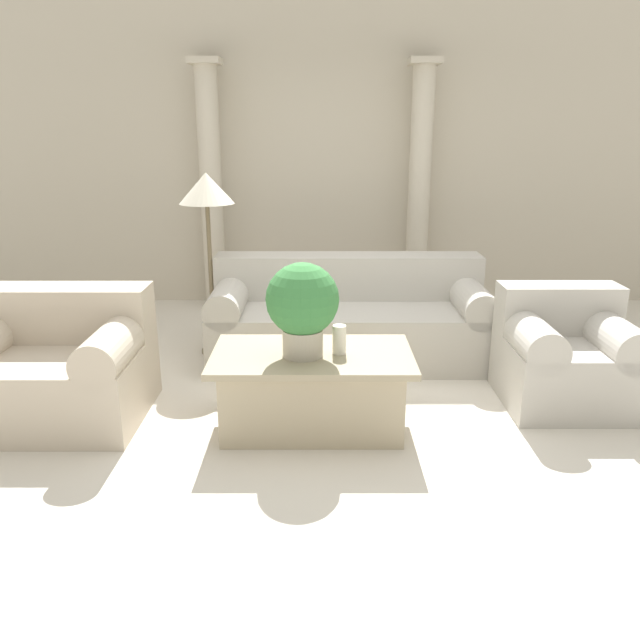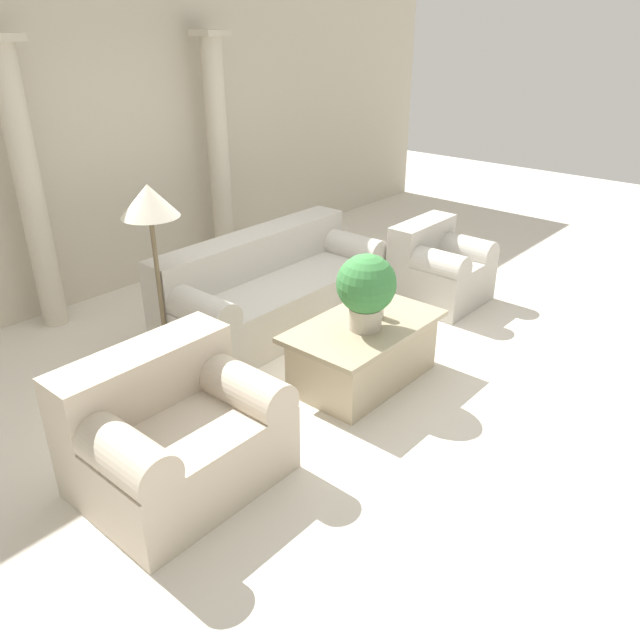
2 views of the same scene
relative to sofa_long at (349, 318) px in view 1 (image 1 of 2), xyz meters
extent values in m
plane|color=silver|center=(-0.15, -0.87, -0.33)|extent=(16.00, 16.00, 0.00)
cube|color=beige|center=(-0.15, 1.81, 1.27)|extent=(10.00, 0.06, 3.20)
cube|color=#B7B2A8|center=(0.00, -0.06, -0.11)|extent=(2.20, 0.90, 0.45)
cube|color=#B7B2A8|center=(0.00, 0.24, 0.29)|extent=(2.20, 0.32, 0.36)
cylinder|color=#B7B2A8|center=(-0.96, -0.06, 0.18)|extent=(0.28, 0.90, 0.28)
cylinder|color=#B7B2A8|center=(0.96, -0.06, 0.18)|extent=(0.28, 0.90, 0.28)
cube|color=#C3B49E|center=(-1.94, -1.14, -0.11)|extent=(1.13, 0.90, 0.45)
cube|color=#C3B49E|center=(-1.94, -0.85, 0.29)|extent=(1.13, 0.32, 0.36)
cylinder|color=#C3B49E|center=(-1.52, -1.14, 0.18)|extent=(0.28, 0.90, 0.28)
cube|color=tan|center=(-0.28, -1.26, -0.11)|extent=(1.08, 0.63, 0.45)
cube|color=tan|center=(-0.28, -1.26, 0.13)|extent=(1.23, 0.72, 0.04)
cylinder|color=#B2A893|center=(-0.34, -1.30, 0.24)|extent=(0.24, 0.24, 0.17)
sphere|color=#387A3D|center=(-0.34, -1.30, 0.51)|extent=(0.44, 0.44, 0.44)
cylinder|color=silver|center=(-0.12, -1.26, 0.24)|extent=(0.08, 0.08, 0.18)
cylinder|color=brown|center=(-1.12, 0.10, -0.32)|extent=(0.21, 0.21, 0.03)
cylinder|color=brown|center=(-1.12, 0.10, 0.30)|extent=(0.04, 0.04, 1.21)
cone|color=silver|center=(-1.12, 0.10, 1.03)|extent=(0.43, 0.43, 0.24)
cylinder|color=beige|center=(-1.33, 1.52, 0.86)|extent=(0.22, 0.22, 2.39)
cube|color=beige|center=(-1.33, 1.52, 2.09)|extent=(0.30, 0.30, 0.06)
cylinder|color=beige|center=(0.76, 1.52, 0.86)|extent=(0.22, 0.22, 2.39)
cube|color=beige|center=(0.76, 1.52, 2.09)|extent=(0.30, 0.30, 0.06)
cube|color=#B7B2A8|center=(1.43, -0.92, -0.11)|extent=(0.82, 0.77, 0.44)
cube|color=#B7B2A8|center=(1.43, -0.67, 0.27)|extent=(0.82, 0.27, 0.33)
cylinder|color=#B7B2A8|center=(1.15, -0.92, 0.15)|extent=(0.28, 0.77, 0.28)
cylinder|color=#B7B2A8|center=(1.70, -0.92, 0.15)|extent=(0.28, 0.77, 0.28)
camera|label=1|loc=(-0.24, -4.85, 1.46)|focal=35.00mm
camera|label=2|loc=(-3.68, -3.74, 2.22)|focal=35.00mm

